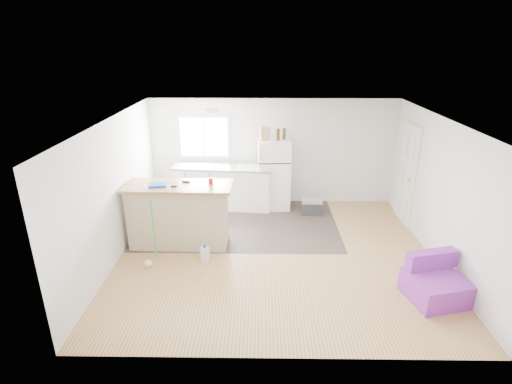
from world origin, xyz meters
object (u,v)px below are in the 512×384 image
at_px(cooler, 312,207).
at_px(peninsula, 179,215).
at_px(cardboard_box, 265,133).
at_px(red_cup, 211,181).
at_px(blue_tray, 158,185).
at_px(bottle_right, 284,134).
at_px(bottle_left, 278,135).
at_px(kitchen_cabinets, 223,186).
at_px(mop, 150,254).
at_px(purple_seat, 435,284).
at_px(refrigerator, 274,174).
at_px(cleaner_jug, 205,254).

bearing_deg(cooler, peninsula, -148.24).
bearing_deg(cardboard_box, red_cup, -119.86).
distance_m(cooler, blue_tray, 3.44).
bearing_deg(bottle_right, bottle_left, -154.07).
xyz_separation_m(blue_tray, bottle_left, (2.18, 1.81, 0.50)).
bearing_deg(bottle_right, cooler, -32.62).
relative_size(kitchen_cabinets, mop, 1.79).
distance_m(kitchen_cabinets, blue_tray, 2.22).
bearing_deg(mop, bottle_left, 32.42).
relative_size(purple_seat, cardboard_box, 3.11).
relative_size(peninsula, refrigerator, 1.24).
bearing_deg(bottle_left, peninsula, -136.76).
bearing_deg(bottle_left, bottle_right, 25.93).
xyz_separation_m(cleaner_jug, blue_tray, (-0.86, 0.53, 1.07)).
distance_m(cooler, mop, 3.70).
bearing_deg(cooler, bottle_left, 159.31).
height_order(purple_seat, mop, mop).
relative_size(cooler, bottle_right, 1.81).
distance_m(peninsula, cooler, 3.00).
height_order(kitchen_cabinets, cleaner_jug, kitchen_cabinets).
bearing_deg(mop, red_cup, 24.39).
bearing_deg(cooler, cleaner_jug, -132.63).
xyz_separation_m(peninsula, refrigerator, (1.78, 1.80, 0.19)).
bearing_deg(mop, cooler, 20.18).
relative_size(peninsula, bottle_right, 7.75).
bearing_deg(cardboard_box, mop, -127.54).
xyz_separation_m(purple_seat, cleaner_jug, (-3.54, 1.01, -0.10)).
bearing_deg(cleaner_jug, cardboard_box, 74.37).
height_order(cleaner_jug, mop, mop).
relative_size(kitchen_cabinets, peninsula, 1.16).
xyz_separation_m(cardboard_box, bottle_left, (0.28, 0.01, -0.02)).
bearing_deg(blue_tray, cooler, 26.79).
distance_m(kitchen_cabinets, cooler, 2.03).
height_order(blue_tray, bottle_right, bottle_right).
xyz_separation_m(cooler, mop, (-2.97, -2.20, 0.06)).
relative_size(purple_seat, mop, 0.75).
height_order(mop, bottle_left, bottle_left).
relative_size(cleaner_jug, mop, 0.24).
relative_size(purple_seat, bottle_right, 3.73).
relative_size(kitchen_cabinets, cleaner_jug, 7.48).
xyz_separation_m(cooler, cleaner_jug, (-2.07, -2.01, -0.04)).
xyz_separation_m(mop, cardboard_box, (1.94, 2.52, 1.49)).
bearing_deg(bottle_right, purple_seat, -58.54).
distance_m(cooler, bottle_left, 1.73).
height_order(peninsula, blue_tray, blue_tray).
bearing_deg(kitchen_cabinets, refrigerator, 5.27).
height_order(cleaner_jug, blue_tray, blue_tray).
bearing_deg(bottle_right, kitchen_cabinets, -179.71).
bearing_deg(red_cup, kitchen_cabinets, 88.53).
bearing_deg(kitchen_cabinets, bottle_left, 2.82).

